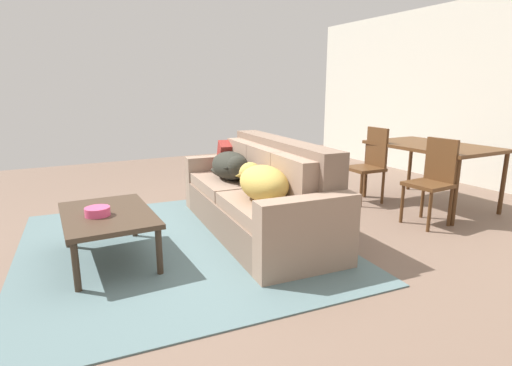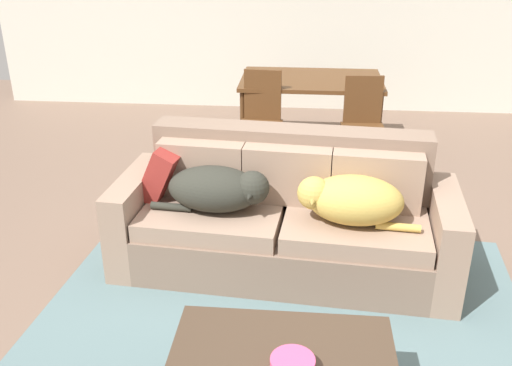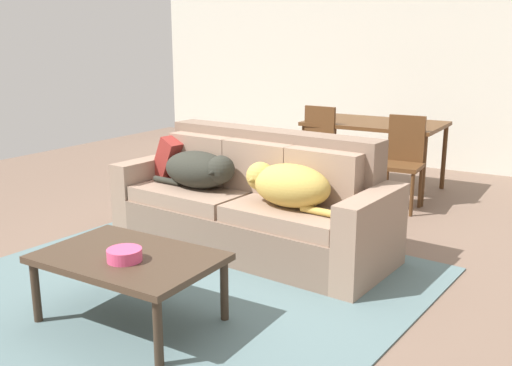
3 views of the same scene
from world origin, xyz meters
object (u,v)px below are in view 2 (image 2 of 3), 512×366
coffee_table (282,366)px  throw_pillow_by_left_arm (165,171)px  couch (285,218)px  dog_on_right_cushion (350,199)px  bowl_on_coffee_table (293,365)px  dining_chair_near_left (261,117)px  dog_on_left_cushion (219,189)px  dining_chair_near_right (363,121)px  dining_table (311,85)px

coffee_table → throw_pillow_by_left_arm: bearing=119.7°
throw_pillow_by_left_arm → couch: bearing=-7.7°
dog_on_right_cushion → throw_pillow_by_left_arm: throw_pillow_by_left_arm is taller
throw_pillow_by_left_arm → bowl_on_coffee_table: bearing=-60.3°
dining_chair_near_left → bowl_on_coffee_table: bearing=-79.4°
dog_on_left_cushion → bowl_on_coffee_table: size_ratio=4.01×
dog_on_left_cushion → throw_pillow_by_left_arm: bearing=156.3°
throw_pillow_by_left_arm → dining_chair_near_left: size_ratio=0.40×
throw_pillow_by_left_arm → coffee_table: (0.91, -1.59, -0.25)m
dog_on_left_cushion → dining_chair_near_right: dining_chair_near_right is taller
throw_pillow_by_left_arm → dog_on_left_cushion: bearing=-28.4°
dog_on_right_cushion → dining_chair_near_right: (0.25, 1.95, -0.12)m
dog_on_right_cushion → couch: bearing=158.4°
dog_on_right_cushion → coffee_table: 1.34m
dog_on_right_cushion → dining_table: dog_on_right_cushion is taller
throw_pillow_by_left_arm → dining_chair_near_right: bearing=46.9°
couch → coffee_table: size_ratio=2.27×
dog_on_left_cushion → dining_chair_near_right: 2.16m
coffee_table → dog_on_left_cushion: bearing=109.6°
dining_chair_near_left → dog_on_right_cushion: bearing=-66.2°
bowl_on_coffee_table → dining_chair_near_right: size_ratio=0.22×
dining_table → dining_chair_near_right: bearing=-49.1°
coffee_table → dining_chair_near_left: bearing=96.3°
dining_chair_near_left → throw_pillow_by_left_arm: bearing=-104.7°
couch → throw_pillow_by_left_arm: bearing=177.1°
bowl_on_coffee_table → dining_chair_near_left: size_ratio=0.21×
coffee_table → bowl_on_coffee_table: (0.05, -0.08, 0.08)m
coffee_table → bowl_on_coffee_table: bowl_on_coffee_table is taller
couch → dog_on_right_cushion: size_ratio=3.03×
dog_on_right_cushion → dining_chair_near_left: size_ratio=0.82×
dining_table → dining_chair_near_left: bearing=-130.6°
throw_pillow_by_left_arm → dining_chair_near_left: bearing=71.7°
throw_pillow_by_left_arm → dining_table: throw_pillow_by_left_arm is taller
dining_table → dining_chair_near_right: dining_chair_near_right is taller
dining_chair_near_left → dog_on_left_cushion: bearing=-90.2°
couch → dog_on_left_cushion: size_ratio=2.95×
couch → bowl_on_coffee_table: 1.56m
throw_pillow_by_left_arm → dining_chair_near_left: dining_chair_near_left is taller
dining_table → coffee_table: bearing=-91.7°
dining_chair_near_right → dining_table: bearing=128.0°
throw_pillow_by_left_arm → bowl_on_coffee_table: (0.95, -1.67, -0.17)m
coffee_table → dining_chair_near_right: bearing=79.2°
couch → bowl_on_coffee_table: (0.10, -1.55, 0.10)m
dog_on_left_cushion → dog_on_right_cushion: size_ratio=1.03×
throw_pillow_by_left_arm → dining_chair_near_right: (1.52, 1.62, -0.13)m
dog_on_right_cushion → coffee_table: size_ratio=0.75×
bowl_on_coffee_table → dining_chair_near_right: dining_chair_near_right is taller
couch → dining_chair_near_left: (-0.31, 1.76, 0.16)m
throw_pillow_by_left_arm → coffee_table: bearing=-60.3°
couch → dining_table: bearing=90.8°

